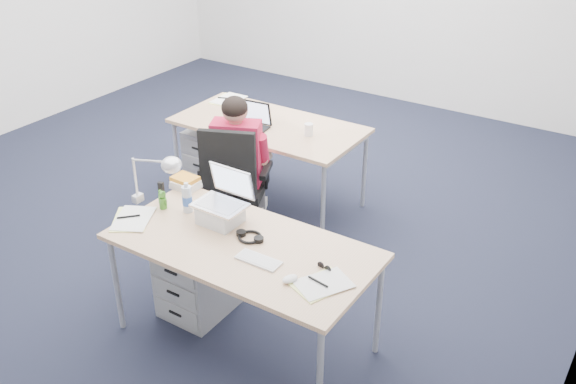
{
  "coord_description": "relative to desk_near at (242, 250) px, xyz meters",
  "views": [
    {
      "loc": [
        3.14,
        -3.58,
        2.82
      ],
      "look_at": [
        1.19,
        -0.56,
        0.85
      ],
      "focal_mm": 40.0,
      "sensor_mm": 36.0,
      "label": 1
    }
  ],
  "objects": [
    {
      "name": "floor",
      "position": [
        -1.19,
        1.06,
        -0.68
      ],
      "size": [
        7.0,
        7.0,
        0.0
      ],
      "primitive_type": "plane",
      "color": "black",
      "rests_on": "ground"
    },
    {
      "name": "room",
      "position": [
        -1.19,
        1.06,
        1.03
      ],
      "size": [
        6.02,
        7.02,
        2.8
      ],
      "color": "silver",
      "rests_on": "ground"
    },
    {
      "name": "desk_near",
      "position": [
        0.0,
        0.0,
        0.0
      ],
      "size": [
        1.6,
        0.8,
        0.73
      ],
      "color": "tan",
      "rests_on": "ground"
    },
    {
      "name": "desk_far",
      "position": [
        -0.91,
        1.6,
        0.0
      ],
      "size": [
        1.6,
        0.8,
        0.73
      ],
      "color": "tan",
      "rests_on": "ground"
    },
    {
      "name": "office_chair",
      "position": [
        -0.75,
        0.91,
        -0.39
      ],
      "size": [
        0.85,
        0.85,
        1.02
      ],
      "rotation": [
        0.0,
        0.0,
        0.41
      ],
      "color": "black",
      "rests_on": "ground"
    },
    {
      "name": "seated_person",
      "position": [
        -0.81,
        1.07,
        -0.08
      ],
      "size": [
        0.55,
        0.71,
        1.19
      ],
      "rotation": [
        0.0,
        0.0,
        0.43
      ],
      "color": "#BE1B3E",
      "rests_on": "ground"
    },
    {
      "name": "drawer_pedestal_near",
      "position": [
        -0.44,
        0.1,
        -0.41
      ],
      "size": [
        0.4,
        0.5,
        0.55
      ],
      "primitive_type": "cube",
      "color": "#9D9FA2",
      "rests_on": "ground"
    },
    {
      "name": "drawer_pedestal_far",
      "position": [
        -1.5,
        1.6,
        -0.41
      ],
      "size": [
        0.4,
        0.5,
        0.55
      ],
      "primitive_type": "cube",
      "color": "#9D9FA2",
      "rests_on": "ground"
    },
    {
      "name": "silver_laptop",
      "position": [
        -0.26,
        0.12,
        0.21
      ],
      "size": [
        0.32,
        0.25,
        0.33
      ],
      "primitive_type": null,
      "rotation": [
        0.0,
        0.0,
        -0.01
      ],
      "color": "silver",
      "rests_on": "desk_near"
    },
    {
      "name": "wireless_keyboard",
      "position": [
        0.18,
        -0.09,
        0.05
      ],
      "size": [
        0.27,
        0.11,
        0.01
      ],
      "primitive_type": "cube",
      "rotation": [
        0.0,
        0.0,
        0.01
      ],
      "color": "white",
      "rests_on": "desk_near"
    },
    {
      "name": "computer_mouse",
      "position": [
        0.44,
        -0.16,
        0.06
      ],
      "size": [
        0.09,
        0.11,
        0.03
      ],
      "primitive_type": "ellipsoid",
      "rotation": [
        0.0,
        0.0,
        -0.34
      ],
      "color": "white",
      "rests_on": "desk_near"
    },
    {
      "name": "headphones",
      "position": [
        0.0,
        0.07,
        0.06
      ],
      "size": [
        0.19,
        0.15,
        0.03
      ],
      "primitive_type": null,
      "rotation": [
        0.0,
        0.0,
        0.01
      ],
      "color": "black",
      "rests_on": "desk_near"
    },
    {
      "name": "can_koozie",
      "position": [
        -0.19,
        0.13,
        0.11
      ],
      "size": [
        0.09,
        0.09,
        0.13
      ],
      "primitive_type": "cylinder",
      "rotation": [
        0.0,
        0.0,
        -0.11
      ],
      "color": "#171542",
      "rests_on": "desk_near"
    },
    {
      "name": "water_bottle",
      "position": [
        -0.52,
        0.12,
        0.15
      ],
      "size": [
        0.08,
        0.08,
        0.21
      ],
      "primitive_type": "cylinder",
      "rotation": [
        0.0,
        0.0,
        -0.19
      ],
      "color": "silver",
      "rests_on": "desk_near"
    },
    {
      "name": "bear_figurine",
      "position": [
        -0.68,
        0.06,
        0.11
      ],
      "size": [
        0.08,
        0.07,
        0.13
      ],
      "primitive_type": null,
      "rotation": [
        0.0,
        0.0,
        -0.23
      ],
      "color": "#246E1D",
      "rests_on": "desk_near"
    },
    {
      "name": "book_stack",
      "position": [
        -0.74,
        0.35,
        0.09
      ],
      "size": [
        0.21,
        0.18,
        0.08
      ],
      "primitive_type": "cube",
      "rotation": [
        0.0,
        0.0,
        -0.26
      ],
      "color": "silver",
      "rests_on": "desk_near"
    },
    {
      "name": "cordless_phone",
      "position": [
        -0.75,
        0.13,
        0.12
      ],
      "size": [
        0.04,
        0.03,
        0.14
      ],
      "primitive_type": "cube",
      "rotation": [
        0.0,
        0.0,
        0.19
      ],
      "color": "black",
      "rests_on": "desk_near"
    },
    {
      "name": "papers_left",
      "position": [
        -0.75,
        -0.16,
        0.05
      ],
      "size": [
        0.34,
        0.37,
        0.01
      ],
      "primitive_type": "cube",
      "rotation": [
        0.0,
        0.0,
        0.52
      ],
      "color": "#F3FC92",
      "rests_on": "desk_near"
    },
    {
      "name": "papers_right",
      "position": [
        0.6,
        -0.09,
        0.05
      ],
      "size": [
        0.31,
        0.35,
        0.01
      ],
      "primitive_type": "cube",
      "rotation": [
        0.0,
        0.0,
        -0.47
      ],
      "color": "#F3FC92",
      "rests_on": "desk_near"
    },
    {
      "name": "sunglasses",
      "position": [
        0.54,
        0.04,
        0.06
      ],
      "size": [
        0.11,
        0.07,
        0.02
      ],
      "primitive_type": null,
      "rotation": [
        0.0,
        0.0,
        -0.22
      ],
      "color": "black",
      "rests_on": "desk_near"
    },
    {
      "name": "desk_lamp",
      "position": [
        -0.75,
        0.03,
        0.26
      ],
      "size": [
        0.39,
        0.18,
        0.43
      ],
      "primitive_type": null,
      "rotation": [
        0.0,
        0.0,
        -0.13
      ],
      "color": "silver",
      "rests_on": "desk_near"
    },
    {
      "name": "dark_laptop",
      "position": [
        -0.99,
        1.4,
        0.16
      ],
      "size": [
        0.35,
        0.34,
        0.23
      ],
      "primitive_type": null,
      "rotation": [
        0.0,
        0.0,
        0.1
      ],
      "color": "black",
      "rests_on": "desk_far"
    },
    {
      "name": "far_cup",
      "position": [
        -0.5,
        1.57,
        0.1
      ],
      "size": [
        0.07,
        0.07,
        0.1
      ],
      "primitive_type": "cylinder",
      "rotation": [
        0.0,
        0.0,
        -0.0
      ],
      "color": "white",
      "rests_on": "desk_far"
    },
    {
      "name": "far_papers",
      "position": [
        -1.55,
        1.85,
        0.05
      ],
      "size": [
        0.24,
        0.32,
        0.01
      ],
      "primitive_type": "cube",
      "rotation": [
        0.0,
        0.0,
        0.07
      ],
      "color": "white",
      "rests_on": "desk_far"
    }
  ]
}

